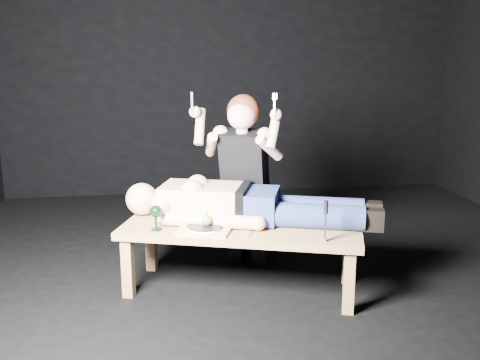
# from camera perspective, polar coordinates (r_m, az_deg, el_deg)

# --- Properties ---
(ground) EXTENTS (5.00, 5.00, 0.00)m
(ground) POSITION_cam_1_polar(r_m,az_deg,el_deg) (4.14, 3.57, -9.48)
(ground) COLOR black
(ground) RESTS_ON ground
(back_wall) EXTENTS (5.00, 0.00, 5.00)m
(back_wall) POSITION_cam_1_polar(r_m,az_deg,el_deg) (6.29, -0.93, 12.28)
(back_wall) COLOR black
(back_wall) RESTS_ON ground
(table) EXTENTS (1.68, 1.04, 0.45)m
(table) POSITION_cam_1_polar(r_m,az_deg,el_deg) (3.80, 0.11, -7.90)
(table) COLOR #9D7146
(table) RESTS_ON ground
(lying_man) EXTENTS (1.80, 1.03, 0.29)m
(lying_man) POSITION_cam_1_polar(r_m,az_deg,el_deg) (3.80, 1.21, -2.07)
(lying_man) COLOR beige
(lying_man) RESTS_ON table
(kneeling_woman) EXTENTS (0.97, 1.01, 1.32)m
(kneeling_woman) POSITION_cam_1_polar(r_m,az_deg,el_deg) (4.17, 0.73, 0.23)
(kneeling_woman) COLOR black
(kneeling_woman) RESTS_ON ground
(serving_tray) EXTENTS (0.39, 0.33, 0.02)m
(serving_tray) POSITION_cam_1_polar(r_m,az_deg,el_deg) (3.61, -3.66, -5.10)
(serving_tray) COLOR tan
(serving_tray) RESTS_ON table
(plate) EXTENTS (0.28, 0.28, 0.02)m
(plate) POSITION_cam_1_polar(r_m,az_deg,el_deg) (3.61, -3.67, -4.83)
(plate) COLOR white
(plate) RESTS_ON serving_tray
(apple) EXTENTS (0.07, 0.07, 0.07)m
(apple) POSITION_cam_1_polar(r_m,az_deg,el_deg) (3.60, -3.38, -4.10)
(apple) COLOR green
(apple) RESTS_ON plate
(goblet) EXTENTS (0.10, 0.10, 0.17)m
(goblet) POSITION_cam_1_polar(r_m,az_deg,el_deg) (3.66, -8.52, -3.80)
(goblet) COLOR black
(goblet) RESTS_ON table
(fork_flat) EXTENTS (0.07, 0.16, 0.01)m
(fork_flat) POSITION_cam_1_polar(r_m,az_deg,el_deg) (3.66, -5.61, -5.04)
(fork_flat) COLOR #B2B2B7
(fork_flat) RESTS_ON table
(knife_flat) EXTENTS (0.08, 0.16, 0.01)m
(knife_flat) POSITION_cam_1_polar(r_m,az_deg,el_deg) (3.56, 1.03, -5.46)
(knife_flat) COLOR #B2B2B7
(knife_flat) RESTS_ON table
(spoon_flat) EXTENTS (0.11, 0.14, 0.01)m
(spoon_flat) POSITION_cam_1_polar(r_m,az_deg,el_deg) (3.65, 0.16, -5.01)
(spoon_flat) COLOR #B2B2B7
(spoon_flat) RESTS_ON table
(carving_knife) EXTENTS (0.04, 0.04, 0.26)m
(carving_knife) POSITION_cam_1_polar(r_m,az_deg,el_deg) (3.43, 8.68, -4.14)
(carving_knife) COLOR #B2B2B7
(carving_knife) RESTS_ON table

